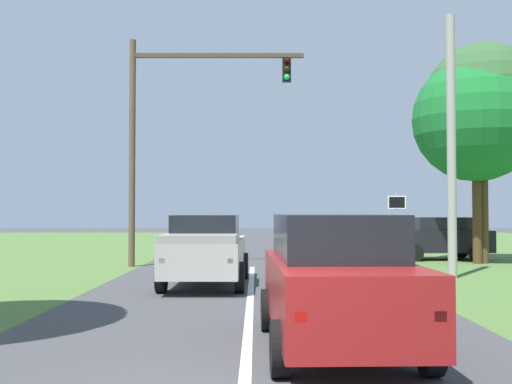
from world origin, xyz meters
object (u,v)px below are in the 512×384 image
red_suv_near (336,279)px  extra_tree_1 (477,119)px  keep_moving_sign (397,222)px  crossing_suv_far (440,237)px  pickup_truck_lead (207,250)px  utility_pole_right (452,146)px  traffic_light (174,120)px  oak_tree_right (483,101)px

red_suv_near → extra_tree_1: (7.57, 15.32, 4.68)m
red_suv_near → extra_tree_1: bearing=63.7°
keep_moving_sign → crossing_suv_far: 6.96m
red_suv_near → crossing_suv_far: bearing=68.9°
pickup_truck_lead → crossing_suv_far: (9.29, 9.40, -0.05)m
keep_moving_sign → crossing_suv_far: (3.22, 6.12, -0.78)m
pickup_truck_lead → utility_pole_right: 8.36m
red_suv_near → keep_moving_sign: size_ratio=1.85×
crossing_suv_far → utility_pole_right: bearing=-103.6°
red_suv_near → pickup_truck_lead: red_suv_near is taller
red_suv_near → utility_pole_right: bearing=63.8°
pickup_truck_lead → crossing_suv_far: pickup_truck_lead is taller
pickup_truck_lead → keep_moving_sign: size_ratio=1.99×
keep_moving_sign → extra_tree_1: extra_tree_1 is taller
pickup_truck_lead → utility_pole_right: bearing=14.7°
traffic_light → keep_moving_sign: (7.81, -2.72, -3.80)m
pickup_truck_lead → extra_tree_1: (10.17, 7.34, 4.74)m
traffic_light → keep_moving_sign: traffic_light is taller
traffic_light → oak_tree_right: bearing=6.8°
keep_moving_sign → pickup_truck_lead: bearing=-151.6°
pickup_truck_lead → utility_pole_right: size_ratio=0.66×
pickup_truck_lead → oak_tree_right: oak_tree_right is taller
traffic_light → utility_pole_right: traffic_light is taller
red_suv_near → crossing_suv_far: red_suv_near is taller
keep_moving_sign → oak_tree_right: bearing=43.5°
red_suv_near → crossing_suv_far: 18.63m
red_suv_near → crossing_suv_far: (6.69, 17.39, -0.11)m
keep_moving_sign → utility_pole_right: (1.43, -1.31, 2.39)m
pickup_truck_lead → oak_tree_right: 14.00m
utility_pole_right → red_suv_near: bearing=-116.2°
keep_moving_sign → oak_tree_right: size_ratio=0.31×
pickup_truck_lead → oak_tree_right: (10.49, 7.47, 5.49)m
keep_moving_sign → utility_pole_right: 3.08m
oak_tree_right → keep_moving_sign: bearing=-136.5°
oak_tree_right → traffic_light: bearing=-173.2°
crossing_suv_far → extra_tree_1: bearing=-66.9°
red_suv_near → keep_moving_sign: keep_moving_sign is taller
red_suv_near → oak_tree_right: 18.18m
extra_tree_1 → oak_tree_right: bearing=22.5°
red_suv_near → oak_tree_right: oak_tree_right is taller
traffic_light → crossing_suv_far: traffic_light is taller
oak_tree_right → extra_tree_1: bearing=-157.5°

